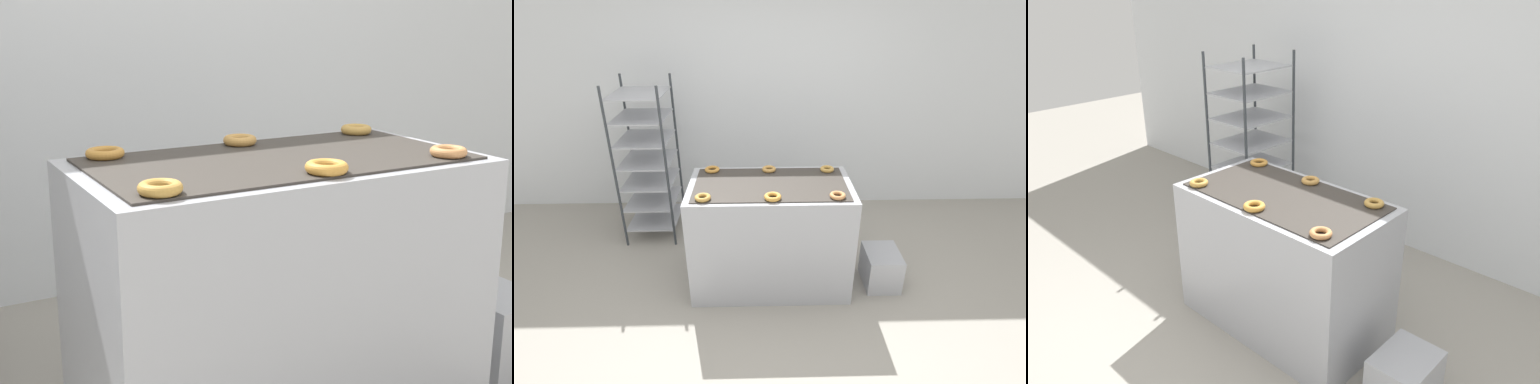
% 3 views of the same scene
% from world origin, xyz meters
% --- Properties ---
extents(ground_plane, '(14.00, 14.00, 0.00)m').
position_xyz_m(ground_plane, '(0.00, 0.00, 0.00)').
color(ground_plane, '#9E998E').
extents(wall_back, '(8.00, 0.05, 2.80)m').
position_xyz_m(wall_back, '(0.00, 2.12, 1.40)').
color(wall_back, silver).
rests_on(wall_back, ground_plane).
extents(fryer_machine, '(1.31, 0.71, 0.95)m').
position_xyz_m(fryer_machine, '(0.00, 0.61, 0.47)').
color(fryer_machine, '#A8AAB2').
rests_on(fryer_machine, ground_plane).
extents(baking_rack_cart, '(0.51, 0.60, 1.61)m').
position_xyz_m(baking_rack_cart, '(-1.20, 1.47, 0.82)').
color(baking_rack_cart, '#33383D').
rests_on(baking_rack_cart, ground_plane).
extents(glaze_bin, '(0.29, 0.37, 0.32)m').
position_xyz_m(glaze_bin, '(0.97, 0.54, 0.16)').
color(glaze_bin, '#A8AAB2').
rests_on(glaze_bin, ground_plane).
extents(donut_near_left, '(0.12, 0.12, 0.03)m').
position_xyz_m(donut_near_left, '(-0.51, 0.35, 0.96)').
color(donut_near_left, '#BE8C3D').
rests_on(donut_near_left, fryer_machine).
extents(donut_near_center, '(0.13, 0.13, 0.03)m').
position_xyz_m(donut_near_center, '(0.01, 0.35, 0.96)').
color(donut_near_center, gold).
rests_on(donut_near_center, fryer_machine).
extents(donut_near_right, '(0.12, 0.12, 0.03)m').
position_xyz_m(donut_near_right, '(0.49, 0.36, 0.96)').
color(donut_near_right, '#C8854D').
rests_on(donut_near_right, fryer_machine).
extents(donut_far_left, '(0.13, 0.13, 0.03)m').
position_xyz_m(donut_far_left, '(-0.49, 0.87, 0.96)').
color(donut_far_left, '#C28436').
rests_on(donut_far_left, fryer_machine).
extents(donut_far_center, '(0.12, 0.12, 0.03)m').
position_xyz_m(donut_far_center, '(-0.01, 0.86, 0.96)').
color(donut_far_center, '#BF8943').
rests_on(donut_far_center, fryer_machine).
extents(donut_far_right, '(0.12, 0.12, 0.03)m').
position_xyz_m(donut_far_right, '(0.49, 0.85, 0.96)').
color(donut_far_right, '#BE8E42').
rests_on(donut_far_right, fryer_machine).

